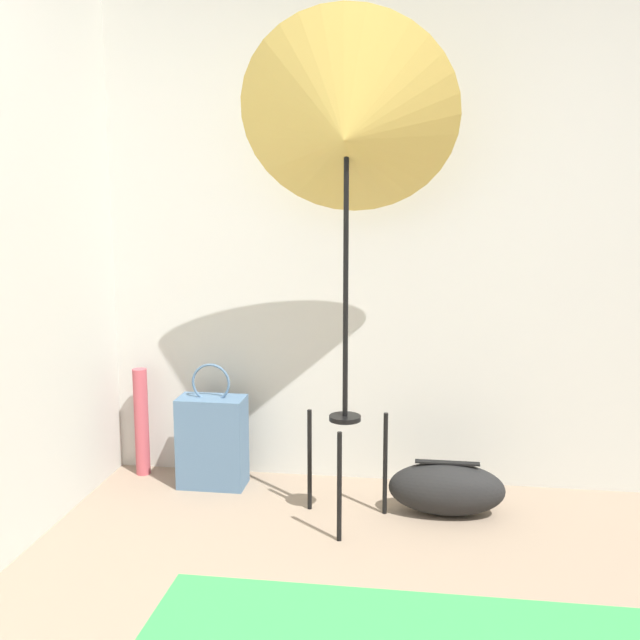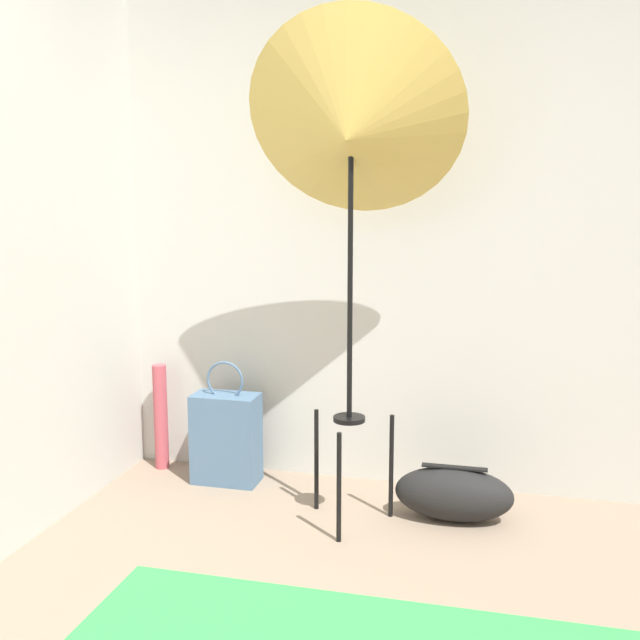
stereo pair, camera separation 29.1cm
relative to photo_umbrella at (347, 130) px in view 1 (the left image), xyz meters
name	(u,v)px [view 1 (the left image)]	position (x,y,z in m)	size (l,w,h in m)	color
wall_back	(417,215)	(0.28, 0.53, -0.35)	(8.00, 0.05, 2.60)	beige
photo_umbrella	(347,130)	(0.00, 0.00, 0.00)	(0.90, 0.65, 2.10)	black
tote_bag	(212,441)	(-0.67, 0.30, -1.42)	(0.32, 0.18, 0.61)	slate
duffel_bag	(446,489)	(0.44, 0.13, -1.53)	(0.51, 0.23, 0.24)	black
paper_roll	(142,422)	(-1.07, 0.40, -1.38)	(0.07, 0.07, 0.54)	#BC4C56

